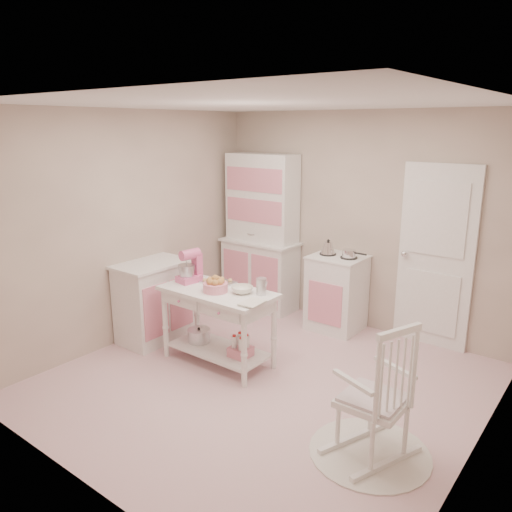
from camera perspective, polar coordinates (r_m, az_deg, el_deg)
The scene contains 14 objects.
room_shell at distance 4.45m, azimuth 1.05°, elevation 4.71°, with size 3.84×3.84×2.62m.
door at distance 5.81m, azimuth 19.85°, elevation -0.13°, with size 0.82×0.05×2.04m, color white.
hutch at distance 6.64m, azimuth 0.49°, elevation 2.70°, with size 1.06×0.50×2.08m, color white.
stove at distance 6.13m, azimuth 9.19°, elevation -4.15°, with size 0.62×0.57×0.92m, color white.
base_cabinet at distance 5.88m, azimuth -11.60°, elevation -5.08°, with size 0.54×0.84×0.92m, color white.
lace_rug at distance 4.18m, azimuth 12.85°, elevation -21.04°, with size 0.92×0.92×0.01m, color white.
rocking_chair at distance 3.89m, azimuth 13.31°, elevation -14.50°, with size 0.48×0.72×1.10m, color white.
work_table at distance 5.24m, azimuth -4.35°, elevation -8.04°, with size 1.20×0.60×0.80m, color white.
stand_mixer at distance 5.34m, azimuth -7.69°, elevation -1.20°, with size 0.20×0.28×0.34m, color #E25F94.
cookie_tray at distance 5.31m, azimuth -4.35°, elevation -3.00°, with size 0.34×0.24×0.02m, color silver.
bread_basket at distance 5.03m, azimuth -4.66°, elevation -3.59°, with size 0.25×0.25×0.09m, color pink.
mixing_bowl at distance 4.98m, azimuth -1.59°, elevation -3.88°, with size 0.22×0.22×0.07m, color white.
metal_pitcher at distance 4.92m, azimuth 0.62°, elevation -3.49°, with size 0.10×0.10×0.17m, color silver.
recipe_book at distance 4.73m, azimuth -1.33°, elevation -5.20°, with size 0.18×0.24×0.02m, color white.
Camera 1 is at (2.61, -3.52, 2.42)m, focal length 35.00 mm.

